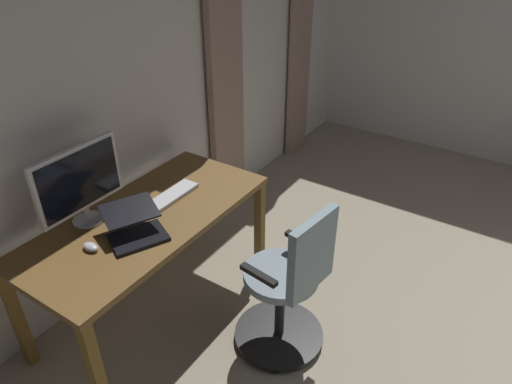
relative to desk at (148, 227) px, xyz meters
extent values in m
cube|color=silver|center=(-0.93, -0.52, 0.65)|extent=(5.38, 0.10, 2.63)
cube|color=tan|center=(-2.66, -0.41, 0.54)|extent=(0.36, 0.06, 2.41)
cube|color=tan|center=(-1.39, -0.41, 0.54)|extent=(0.41, 0.06, 2.41)
cube|color=brown|center=(0.00, 0.00, 0.07)|extent=(1.59, 0.74, 0.04)
cube|color=brown|center=(-0.75, 0.33, -0.31)|extent=(0.06, 0.06, 0.72)
cube|color=brown|center=(0.75, 0.33, -0.31)|extent=(0.06, 0.06, 0.72)
cube|color=brown|center=(-0.75, -0.33, -0.31)|extent=(0.06, 0.06, 0.72)
cube|color=brown|center=(0.75, -0.33, -0.31)|extent=(0.06, 0.06, 0.72)
cylinder|color=black|center=(-0.21, 0.83, -0.63)|extent=(0.56, 0.56, 0.02)
sphere|color=black|center=(-0.47, 0.86, -0.64)|extent=(0.05, 0.05, 0.05)
sphere|color=black|center=(-0.32, 0.59, -0.64)|extent=(0.05, 0.05, 0.05)
sphere|color=black|center=(-0.02, 0.65, -0.64)|extent=(0.05, 0.05, 0.05)
sphere|color=black|center=(0.02, 0.95, -0.64)|extent=(0.05, 0.05, 0.05)
sphere|color=black|center=(-0.26, 1.08, -0.64)|extent=(0.05, 0.05, 0.05)
cylinder|color=black|center=(-0.21, 0.83, -0.40)|extent=(0.06, 0.06, 0.46)
cylinder|color=gray|center=(-0.21, 0.83, -0.14)|extent=(0.50, 0.50, 0.05)
cube|color=gray|center=(-0.18, 1.02, 0.12)|extent=(0.38, 0.10, 0.46)
cube|color=black|center=(-0.01, 0.80, 0.00)|extent=(0.07, 0.24, 0.03)
cube|color=black|center=(-0.41, 0.85, 0.00)|extent=(0.07, 0.24, 0.03)
cylinder|color=white|center=(0.23, -0.25, 0.09)|extent=(0.18, 0.18, 0.01)
cylinder|color=white|center=(0.23, -0.25, 0.14)|extent=(0.04, 0.04, 0.08)
cube|color=white|center=(0.23, -0.26, 0.37)|extent=(0.56, 0.03, 0.38)
cube|color=black|center=(0.23, -0.24, 0.37)|extent=(0.51, 0.01, 0.34)
cube|color=silver|center=(-0.25, -0.01, 0.10)|extent=(0.38, 0.12, 0.02)
cube|color=black|center=(0.19, 0.13, 0.10)|extent=(0.37, 0.33, 0.02)
cube|color=black|center=(0.14, 0.03, 0.21)|extent=(0.36, 0.32, 0.05)
ellipsoid|color=silver|center=(0.40, -0.02, 0.11)|extent=(0.06, 0.10, 0.04)
camera|label=1|loc=(1.56, 1.81, 1.67)|focal=32.43mm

